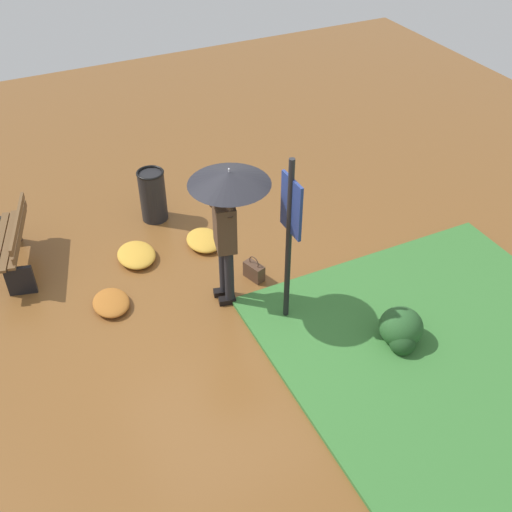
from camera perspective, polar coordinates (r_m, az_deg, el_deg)
name	(u,v)px	position (r m, az deg, el deg)	size (l,w,h in m)	color
ground_plane	(215,312)	(8.01, -3.85, -5.17)	(18.00, 18.00, 0.00)	brown
grass_verge	(474,376)	(7.64, 19.52, -10.47)	(4.80, 4.00, 0.05)	#387533
person_with_umbrella	(227,203)	(7.19, -2.69, 4.95)	(0.96, 0.96, 2.04)	black
info_sign_post	(290,225)	(7.01, 3.18, 2.91)	(0.44, 0.07, 2.30)	black
handbag	(254,271)	(8.41, -0.18, -1.39)	(0.33, 0.23, 0.37)	#4C3323
park_bench	(13,242)	(9.09, -21.62, 1.17)	(1.43, 0.72, 0.75)	black
trash_bin	(153,195)	(9.53, -9.55, 5.57)	(0.42, 0.42, 0.83)	black
shrub_cluster	(401,330)	(7.64, 13.31, -6.68)	(0.59, 0.53, 0.48)	#285628
leaf_pile_near_person	(136,255)	(8.93, -11.03, 0.11)	(0.67, 0.53, 0.15)	gold
leaf_pile_by_bench	(204,240)	(9.08, -4.83, 1.47)	(0.63, 0.50, 0.14)	gold
leaf_pile_far_path	(111,303)	(8.24, -13.27, -4.23)	(0.59, 0.47, 0.13)	#A86023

